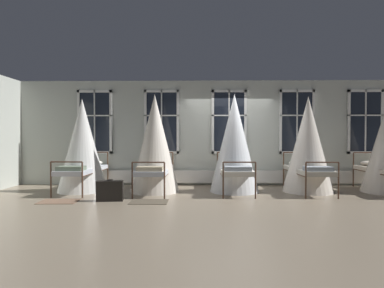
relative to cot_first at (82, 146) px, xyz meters
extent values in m
plane|color=gray|center=(3.85, -0.13, -1.15)|extent=(22.44, 22.44, 0.00)
cube|color=#B2B7AD|center=(3.85, 1.19, 0.36)|extent=(12.22, 0.10, 3.02)
cube|color=black|center=(-0.02, 1.08, 0.67)|extent=(1.00, 0.02, 1.83)
cube|color=silver|center=(-0.02, 1.08, -0.20)|extent=(1.00, 0.06, 0.07)
cube|color=silver|center=(-0.02, 1.08, 1.55)|extent=(1.00, 0.06, 0.07)
cube|color=silver|center=(-0.49, 1.08, 0.67)|extent=(0.07, 0.06, 1.83)
cube|color=silver|center=(0.45, 1.08, 0.67)|extent=(0.07, 0.06, 1.83)
cube|color=silver|center=(-0.02, 1.08, 0.67)|extent=(0.04, 0.06, 1.83)
cube|color=silver|center=(-0.02, 1.08, 0.86)|extent=(1.00, 0.06, 0.04)
cube|color=black|center=(1.92, 1.08, 0.67)|extent=(1.00, 0.02, 1.83)
cube|color=silver|center=(1.92, 1.08, -0.20)|extent=(1.00, 0.06, 0.07)
cube|color=silver|center=(1.92, 1.08, 1.55)|extent=(1.00, 0.06, 0.07)
cube|color=silver|center=(1.45, 1.08, 0.67)|extent=(0.07, 0.06, 1.83)
cube|color=silver|center=(2.38, 1.08, 0.67)|extent=(0.07, 0.06, 1.83)
cube|color=silver|center=(1.92, 1.08, 0.67)|extent=(0.04, 0.06, 1.83)
cube|color=silver|center=(1.92, 1.08, 0.86)|extent=(1.00, 0.06, 0.04)
cube|color=black|center=(3.85, 1.08, 0.67)|extent=(1.00, 0.02, 1.83)
cube|color=silver|center=(3.85, 1.08, -0.20)|extent=(1.00, 0.06, 0.07)
cube|color=silver|center=(3.85, 1.08, 1.55)|extent=(1.00, 0.06, 0.07)
cube|color=silver|center=(3.39, 1.08, 0.67)|extent=(0.07, 0.06, 1.83)
cube|color=silver|center=(4.32, 1.08, 0.67)|extent=(0.07, 0.06, 1.83)
cube|color=silver|center=(3.85, 1.08, 0.67)|extent=(0.04, 0.06, 1.83)
cube|color=silver|center=(3.85, 1.08, 0.86)|extent=(1.00, 0.06, 0.04)
cube|color=black|center=(5.79, 1.08, 0.67)|extent=(1.00, 0.02, 1.83)
cube|color=silver|center=(5.79, 1.08, -0.20)|extent=(1.00, 0.06, 0.07)
cube|color=silver|center=(5.79, 1.08, 1.55)|extent=(1.00, 0.06, 0.07)
cube|color=silver|center=(5.33, 1.08, 0.67)|extent=(0.07, 0.06, 1.83)
cube|color=silver|center=(6.26, 1.08, 0.67)|extent=(0.07, 0.06, 1.83)
cube|color=silver|center=(5.79, 1.08, 0.67)|extent=(0.04, 0.06, 1.83)
cube|color=silver|center=(5.79, 1.08, 0.86)|extent=(1.00, 0.06, 0.04)
cube|color=black|center=(7.73, 1.08, 0.67)|extent=(1.00, 0.02, 1.83)
cube|color=silver|center=(7.73, 1.08, -0.20)|extent=(1.00, 0.06, 0.07)
cube|color=silver|center=(7.73, 1.08, 1.55)|extent=(1.00, 0.06, 0.07)
cube|color=silver|center=(7.26, 1.08, 0.67)|extent=(0.07, 0.06, 1.83)
cube|color=silver|center=(8.20, 1.08, 0.67)|extent=(0.07, 0.06, 1.83)
cube|color=silver|center=(7.73, 1.08, 0.67)|extent=(0.04, 0.06, 1.83)
cube|color=silver|center=(7.73, 1.08, 0.86)|extent=(1.00, 0.06, 0.04)
cube|color=silver|center=(3.85, 1.06, -0.90)|extent=(8.35, 0.10, 0.36)
cylinder|color=#4C3323|center=(-0.34, 0.98, -0.67)|extent=(0.04, 0.04, 0.95)
cylinder|color=#4C3323|center=(0.38, 0.96, -0.67)|extent=(0.04, 0.04, 0.95)
cylinder|color=#4C3323|center=(-0.38, -0.96, -0.74)|extent=(0.04, 0.04, 0.82)
cylinder|color=#4C3323|center=(0.34, -0.98, -0.74)|extent=(0.04, 0.04, 0.82)
cylinder|color=#4C3323|center=(-0.36, 0.01, -0.66)|extent=(0.07, 1.94, 0.03)
cylinder|color=#4C3323|center=(0.36, -0.01, -0.66)|extent=(0.07, 1.94, 0.03)
cylinder|color=#4C3323|center=(0.02, 0.97, -0.20)|extent=(0.73, 0.05, 0.03)
cylinder|color=#4C3323|center=(-0.02, -0.97, -0.33)|extent=(0.73, 0.05, 0.03)
cube|color=silver|center=(0.00, 0.00, -0.60)|extent=(0.78, 1.98, 0.11)
ellipsoid|color=silver|center=(0.01, 0.73, -0.48)|extent=(0.57, 0.41, 0.14)
cube|color=slate|center=(-0.01, -0.71, -0.50)|extent=(0.61, 0.37, 0.10)
cone|color=white|center=(0.00, 0.00, 0.04)|extent=(1.25, 1.25, 2.37)
cylinder|color=#4C3323|center=(1.53, 0.91, -0.67)|extent=(0.04, 0.04, 0.95)
cylinder|color=#4C3323|center=(2.25, 0.89, -0.67)|extent=(0.04, 0.04, 0.95)
cylinder|color=#4C3323|center=(1.49, -1.03, -0.74)|extent=(0.04, 0.04, 0.82)
cylinder|color=#4C3323|center=(2.21, -1.05, -0.74)|extent=(0.04, 0.04, 0.82)
cylinder|color=#4C3323|center=(1.51, -0.06, -0.66)|extent=(0.07, 1.94, 0.03)
cylinder|color=#4C3323|center=(2.23, -0.08, -0.66)|extent=(0.07, 1.94, 0.03)
cylinder|color=#4C3323|center=(1.89, 0.90, -0.20)|extent=(0.73, 0.05, 0.03)
cylinder|color=#4C3323|center=(1.85, -1.04, -0.33)|extent=(0.73, 0.05, 0.03)
cube|color=silver|center=(1.87, -0.07, -0.60)|extent=(0.78, 1.97, 0.11)
ellipsoid|color=#B7B2A3|center=(1.88, 0.66, -0.48)|extent=(0.57, 0.41, 0.14)
cube|color=tan|center=(1.85, -0.78, -0.50)|extent=(0.61, 0.37, 0.10)
cone|color=silver|center=(1.87, -0.07, 0.09)|extent=(1.25, 1.25, 2.47)
cylinder|color=#4C3323|center=(3.52, 0.96, -0.67)|extent=(0.04, 0.04, 0.95)
cylinder|color=#4C3323|center=(4.24, 0.96, -0.67)|extent=(0.04, 0.04, 0.95)
cylinder|color=#4C3323|center=(3.53, -0.98, -0.74)|extent=(0.04, 0.04, 0.82)
cylinder|color=#4C3323|center=(4.25, -0.98, -0.74)|extent=(0.04, 0.04, 0.82)
cylinder|color=#4C3323|center=(3.52, -0.01, -0.66)|extent=(0.04, 1.94, 0.03)
cylinder|color=#4C3323|center=(4.25, -0.01, -0.66)|extent=(0.04, 1.94, 0.03)
cylinder|color=#4C3323|center=(3.88, 0.96, -0.20)|extent=(0.73, 0.04, 0.03)
cylinder|color=#4C3323|center=(3.89, -0.98, -0.33)|extent=(0.73, 0.04, 0.03)
cube|color=silver|center=(3.88, -0.01, -0.60)|extent=(0.76, 1.96, 0.11)
ellipsoid|color=silver|center=(3.88, 0.72, -0.48)|extent=(0.57, 0.40, 0.14)
cube|color=#8C939E|center=(3.89, -0.72, -0.50)|extent=(0.61, 0.36, 0.10)
cone|color=white|center=(3.88, -0.01, 0.09)|extent=(1.25, 1.25, 2.48)
cylinder|color=#4C3323|center=(5.39, 0.97, -0.67)|extent=(0.04, 0.04, 0.95)
cylinder|color=#4C3323|center=(6.11, 0.96, -0.67)|extent=(0.04, 0.04, 0.95)
cylinder|color=#4C3323|center=(5.38, -0.97, -0.74)|extent=(0.04, 0.04, 0.82)
cylinder|color=#4C3323|center=(6.10, -0.98, -0.74)|extent=(0.04, 0.04, 0.82)
cylinder|color=#4C3323|center=(5.38, 0.00, -0.66)|extent=(0.05, 1.94, 0.03)
cylinder|color=#4C3323|center=(6.11, -0.01, -0.66)|extent=(0.05, 1.94, 0.03)
cylinder|color=#4C3323|center=(5.75, 0.97, -0.20)|extent=(0.73, 0.04, 0.03)
cylinder|color=#4C3323|center=(5.74, -0.97, -0.33)|extent=(0.73, 0.04, 0.03)
cube|color=#B7B2A3|center=(5.75, 0.00, -0.60)|extent=(0.76, 1.97, 0.11)
ellipsoid|color=silver|center=(5.75, 0.73, -0.48)|extent=(0.57, 0.40, 0.14)
cube|color=#8C939E|center=(5.74, -0.71, -0.50)|extent=(0.61, 0.36, 0.10)
cone|color=silver|center=(5.75, 0.00, 0.06)|extent=(1.25, 1.25, 2.41)
cylinder|color=#4C3323|center=(7.32, 0.89, -0.67)|extent=(0.04, 0.04, 0.95)
cylinder|color=#4C3323|center=(8.04, 0.91, -0.67)|extent=(0.04, 0.04, 0.95)
cylinder|color=#4C3323|center=(7.35, -0.08, -0.66)|extent=(0.09, 1.94, 0.03)
cylinder|color=#4C3323|center=(7.68, 0.90, -0.20)|extent=(0.73, 0.05, 0.03)
ellipsoid|color=beige|center=(7.69, 0.66, -0.48)|extent=(0.58, 0.42, 0.14)
cube|color=brown|center=(-0.02, -1.38, -1.14)|extent=(0.83, 0.60, 0.01)
cube|color=brown|center=(1.92, -1.38, -1.14)|extent=(0.80, 0.56, 0.01)
cube|color=black|center=(1.05, -1.29, -0.93)|extent=(0.58, 0.26, 0.44)
cube|color=tan|center=(1.04, -1.18, -0.93)|extent=(0.50, 0.07, 0.03)
torus|color=black|center=(1.05, -1.29, -0.69)|extent=(0.16, 0.16, 0.02)
camera|label=1|loc=(2.95, -8.26, 0.23)|focal=30.40mm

